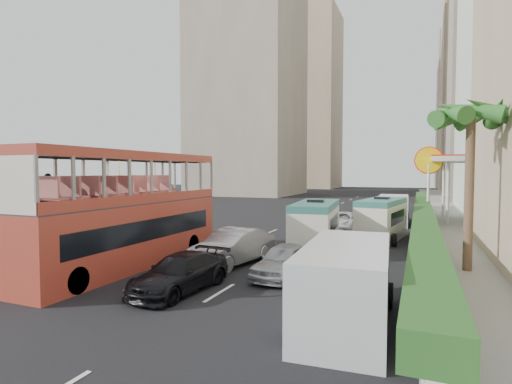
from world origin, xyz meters
The scene contains 20 objects.
ground_plane centered at (0.00, 0.00, 0.00)m, with size 200.00×200.00×0.00m, color black.
double_decker_bus centered at (-6.00, 0.00, 2.53)m, with size 2.50×11.00×5.06m, color #B53C2B.
car_silver_lane_a centered at (-1.83, 2.05, 0.00)m, with size 1.68×4.82×1.59m, color #AEB1B5.
car_silver_lane_b centered at (1.02, 0.80, 0.00)m, with size 1.57×3.90×1.33m, color #AEB1B5.
car_black centered at (-1.79, -2.32, 0.00)m, with size 1.79×4.40×1.28m, color black.
van_asset centered at (0.91, 14.91, 0.00)m, with size 2.09×4.54×1.26m, color silver.
minibus_near centered at (0.89, 6.52, 1.30)m, with size 1.95×5.84×2.59m, color silver.
minibus_far centered at (3.85, 11.33, 1.26)m, with size 1.90×5.71×2.53m, color silver.
panel_van_near centered at (4.12, -3.14, 1.09)m, with size 2.18×5.46×2.18m, color silver.
panel_van_far centered at (4.03, 19.77, 1.13)m, with size 2.25×5.63×2.25m, color silver.
sidewalk centered at (9.00, 25.00, 0.09)m, with size 6.00×120.00×0.18m, color #99968C.
kerb_wall centered at (6.20, 14.00, 0.68)m, with size 0.30×44.00×1.00m, color silver.
hedge centered at (6.20, 14.00, 1.53)m, with size 1.10×44.00×0.70m, color #2D6626.
palm_tree centered at (7.80, 4.00, 3.38)m, with size 0.36×0.36×6.40m, color brown.
shell_station centered at (10.00, 23.00, 2.75)m, with size 6.50×8.00×5.50m, color silver.
tower_mid centered at (18.00, 58.00, 25.00)m, with size 16.00×16.00×50.00m, color tan.
tower_far_a centered at (17.00, 82.00, 22.00)m, with size 14.00×14.00×44.00m, color tan.
tower_far_b centered at (17.00, 104.00, 20.00)m, with size 14.00×14.00×40.00m, color tan.
tower_left_a centered at (-24.00, 55.00, 26.00)m, with size 18.00×18.00×52.00m, color tan.
tower_left_b centered at (-22.00, 90.00, 23.00)m, with size 16.00×16.00×46.00m, color tan.
Camera 1 is at (5.92, -14.13, 4.18)m, focal length 28.00 mm.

